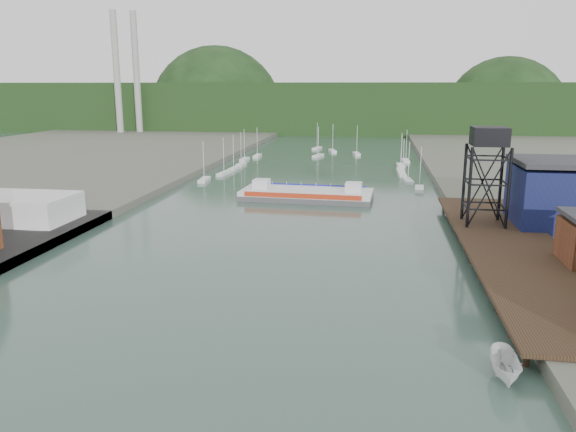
% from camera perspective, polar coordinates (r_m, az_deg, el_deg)
% --- Properties ---
extents(ground, '(600.00, 600.00, 0.00)m').
position_cam_1_polar(ground, '(47.58, -14.14, -18.56)').
color(ground, '#314D44').
rests_on(ground, ground).
extents(east_pier, '(14.00, 70.00, 2.45)m').
position_cam_1_polar(east_pier, '(87.41, 21.87, -2.94)').
color(east_pier, black).
rests_on(east_pier, ground).
extents(white_shed, '(18.00, 12.00, 4.50)m').
position_cam_1_polar(white_shed, '(108.23, -25.58, 0.74)').
color(white_shed, silver).
rests_on(white_shed, west_quay).
extents(lift_tower, '(6.50, 6.50, 16.00)m').
position_cam_1_polar(lift_tower, '(97.09, 19.75, 7.04)').
color(lift_tower, black).
rests_on(lift_tower, east_pier).
extents(marina_sailboats, '(57.71, 92.65, 0.90)m').
position_cam_1_polar(marina_sailboats, '(177.92, 3.41, 5.26)').
color(marina_sailboats, silver).
rests_on(marina_sailboats, ground).
extents(smokestacks, '(11.20, 8.20, 60.00)m').
position_cam_1_polar(smokestacks, '(296.24, -16.07, 13.68)').
color(smokestacks, '#9D9E99').
rests_on(smokestacks, ground).
extents(distant_hills, '(500.00, 120.00, 80.00)m').
position_cam_1_polar(distant_hills, '(339.27, 5.47, 10.68)').
color(distant_hills, black).
rests_on(distant_hills, ground).
extents(chain_ferry, '(29.29, 13.11, 4.13)m').
position_cam_1_polar(chain_ferry, '(124.39, 1.91, 2.25)').
color(chain_ferry, '#4B4B4D').
rests_on(chain_ferry, ground).
extents(motorboat, '(2.62, 6.26, 2.37)m').
position_cam_1_polar(motorboat, '(53.08, 21.25, -14.10)').
color(motorboat, silver).
rests_on(motorboat, ground).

